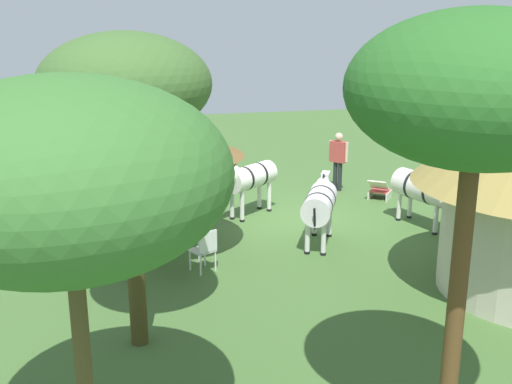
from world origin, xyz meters
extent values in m
plane|color=#436831|center=(0.00, 0.00, 0.00)|extent=(36.00, 36.00, 0.00)
cylinder|color=brown|center=(3.37, 1.56, 1.11)|extent=(0.10, 0.10, 2.22)
cone|color=brown|center=(3.37, 1.56, 2.54)|extent=(3.33, 3.33, 0.64)
cube|color=silver|center=(3.37, 1.56, 0.72)|extent=(1.73, 1.32, 0.04)
cylinder|color=silver|center=(2.79, 2.15, 0.35)|extent=(0.06, 0.06, 0.70)
cylinder|color=silver|center=(4.16, 1.80, 0.35)|extent=(0.06, 0.06, 0.70)
cylinder|color=silver|center=(2.58, 1.33, 0.35)|extent=(0.06, 0.06, 0.70)
cylinder|color=silver|center=(3.95, 0.98, 0.35)|extent=(0.06, 0.06, 0.70)
cube|color=white|center=(3.85, 0.45, 0.45)|extent=(0.57, 0.56, 0.04)
cube|color=white|center=(3.93, 0.27, 0.68)|extent=(0.42, 0.21, 0.45)
cylinder|color=white|center=(3.61, 0.54, 0.23)|extent=(0.04, 0.04, 0.45)
cylinder|color=white|center=(3.96, 0.69, 0.23)|extent=(0.04, 0.04, 0.45)
cylinder|color=white|center=(3.75, 0.21, 0.23)|extent=(0.04, 0.04, 0.45)
cylinder|color=white|center=(4.10, 0.36, 0.23)|extent=(0.04, 0.04, 0.45)
cube|color=white|center=(2.79, 2.63, 0.45)|extent=(0.59, 0.58, 0.04)
cube|color=white|center=(2.69, 2.80, 0.68)|extent=(0.41, 0.25, 0.45)
cylinder|color=white|center=(3.04, 2.57, 0.23)|extent=(0.04, 0.04, 0.45)
cylinder|color=white|center=(2.70, 2.38, 0.23)|extent=(0.04, 0.04, 0.45)
cylinder|color=white|center=(2.87, 2.88, 0.23)|extent=(0.04, 0.04, 0.45)
cylinder|color=white|center=(2.53, 2.70, 0.23)|extent=(0.04, 0.04, 0.45)
cylinder|color=#202625|center=(3.52, -0.32, 0.42)|extent=(0.12, 0.12, 0.84)
cylinder|color=#202625|center=(3.39, -0.40, 0.42)|extent=(0.12, 0.12, 0.84)
cube|color=#488962|center=(3.45, -0.36, 1.14)|extent=(0.50, 0.43, 0.60)
cylinder|color=beige|center=(3.67, -0.22, 1.16)|extent=(0.09, 0.09, 0.56)
cylinder|color=beige|center=(3.24, -0.50, 1.16)|extent=(0.09, 0.09, 0.56)
sphere|color=beige|center=(3.45, -0.36, 1.57)|extent=(0.23, 0.23, 0.23)
cylinder|color=#212629|center=(-2.08, -2.43, 0.44)|extent=(0.13, 0.13, 0.88)
cylinder|color=#212629|center=(-1.97, -2.54, 0.44)|extent=(0.13, 0.13, 0.88)
cube|color=#B3403B|center=(-2.02, -2.48, 1.19)|extent=(0.48, 0.50, 0.62)
cylinder|color=beige|center=(-2.20, -2.29, 1.20)|extent=(0.09, 0.09, 0.58)
cylinder|color=beige|center=(-1.84, -2.68, 1.20)|extent=(0.09, 0.09, 0.58)
sphere|color=beige|center=(-2.02, -2.48, 1.63)|extent=(0.24, 0.24, 0.24)
cube|color=#CE4642|center=(-2.95, -1.46, 0.22)|extent=(0.75, 0.75, 0.03)
cube|color=white|center=(-2.79, -1.24, 0.45)|extent=(0.73, 0.73, 0.35)
cube|color=silver|center=(-2.71, -1.57, 0.11)|extent=(0.40, 0.51, 0.22)
cube|color=silver|center=(-3.13, -1.26, 0.11)|extent=(0.40, 0.51, 0.22)
cylinder|color=silver|center=(-0.02, 1.75, 1.00)|extent=(1.28, 1.72, 0.65)
cylinder|color=black|center=(0.12, 2.04, 1.00)|extent=(0.63, 0.36, 0.66)
cylinder|color=black|center=(-0.14, 1.49, 1.00)|extent=(0.63, 0.36, 0.66)
cylinder|color=silver|center=(-0.36, 1.03, 1.18)|extent=(0.49, 0.61, 0.50)
cube|color=silver|center=(-0.48, 0.78, 1.34)|extent=(0.34, 0.44, 0.20)
cube|color=black|center=(-0.56, 0.61, 1.31)|extent=(0.16, 0.16, 0.12)
cube|color=black|center=(-0.36, 1.03, 1.38)|extent=(0.19, 0.35, 0.28)
cylinder|color=silver|center=(-0.12, 1.13, 0.38)|extent=(0.11, 0.11, 0.76)
cylinder|color=black|center=(-0.12, 1.13, 0.03)|extent=(0.13, 0.13, 0.06)
cylinder|color=silver|center=(-0.44, 1.28, 0.38)|extent=(0.11, 0.11, 0.76)
cylinder|color=black|center=(-0.44, 1.28, 0.03)|extent=(0.13, 0.13, 0.06)
cylinder|color=silver|center=(0.41, 2.22, 0.38)|extent=(0.11, 0.11, 0.76)
cylinder|color=black|center=(0.41, 2.22, 0.03)|extent=(0.13, 0.13, 0.06)
cylinder|color=silver|center=(0.09, 2.38, 0.38)|extent=(0.11, 0.11, 0.76)
cylinder|color=black|center=(0.09, 2.38, 0.03)|extent=(0.13, 0.13, 0.06)
cylinder|color=black|center=(0.35, 2.52, 0.90)|extent=(0.15, 0.23, 0.53)
cylinder|color=silver|center=(1.01, -0.75, 1.04)|extent=(1.55, 1.41, 0.61)
cylinder|color=black|center=(0.78, -0.93, 1.04)|extent=(0.45, 0.53, 0.62)
cylinder|color=black|center=(1.22, -0.58, 1.04)|extent=(0.45, 0.53, 0.62)
cylinder|color=silver|center=(1.60, -0.28, 1.22)|extent=(0.58, 0.54, 0.48)
cube|color=silver|center=(1.82, -0.10, 1.38)|extent=(0.42, 0.39, 0.20)
cube|color=black|center=(1.96, 0.01, 1.35)|extent=(0.17, 0.17, 0.12)
cube|color=black|center=(1.60, -0.28, 1.42)|extent=(0.31, 0.26, 0.28)
cylinder|color=silver|center=(1.35, -0.26, 0.41)|extent=(0.11, 0.11, 0.81)
cylinder|color=black|center=(1.35, -0.26, 0.03)|extent=(0.13, 0.13, 0.06)
cylinder|color=silver|center=(1.56, -0.52, 0.41)|extent=(0.11, 0.11, 0.81)
cylinder|color=black|center=(1.56, -0.52, 0.03)|extent=(0.13, 0.13, 0.06)
cylinder|color=silver|center=(0.46, -0.97, 0.41)|extent=(0.11, 0.11, 0.81)
cylinder|color=black|center=(0.46, -0.97, 0.03)|extent=(0.13, 0.13, 0.06)
cylinder|color=silver|center=(0.67, -1.23, 0.41)|extent=(0.11, 0.11, 0.81)
cylinder|color=black|center=(0.67, -1.23, 0.03)|extent=(0.13, 0.13, 0.06)
cylinder|color=black|center=(0.39, -1.25, 0.94)|extent=(0.21, 0.19, 0.53)
cylinder|color=silver|center=(-2.95, 1.07, 0.99)|extent=(1.17, 1.77, 0.70)
cylinder|color=black|center=(-2.85, 0.76, 0.99)|extent=(0.70, 0.30, 0.71)
cylinder|color=black|center=(-3.04, 1.35, 0.99)|extent=(0.70, 0.30, 0.71)
cylinder|color=silver|center=(-3.21, 1.84, 1.17)|extent=(0.47, 0.62, 0.52)
cube|color=silver|center=(-3.29, 2.11, 1.33)|extent=(0.30, 0.44, 0.20)
cube|color=black|center=(-3.35, 2.28, 1.30)|extent=(0.15, 0.15, 0.12)
cube|color=black|center=(-3.21, 1.84, 1.37)|extent=(0.15, 0.36, 0.28)
cylinder|color=silver|center=(-3.33, 1.60, 0.36)|extent=(0.11, 0.11, 0.72)
cylinder|color=black|center=(-3.33, 1.60, 0.03)|extent=(0.13, 0.13, 0.06)
cylinder|color=silver|center=(-2.96, 1.72, 0.36)|extent=(0.11, 0.11, 0.72)
cylinder|color=black|center=(-2.96, 1.72, 0.03)|extent=(0.13, 0.13, 0.06)
cylinder|color=silver|center=(-2.94, 0.42, 0.36)|extent=(0.11, 0.11, 0.72)
cylinder|color=black|center=(-2.94, 0.42, 0.03)|extent=(0.13, 0.13, 0.06)
cylinder|color=silver|center=(-2.58, 0.54, 0.36)|extent=(0.11, 0.11, 0.72)
cylinder|color=black|center=(-2.58, 0.54, 0.03)|extent=(0.13, 0.13, 0.06)
cylinder|color=black|center=(-2.68, 0.24, 0.89)|extent=(0.12, 0.24, 0.53)
cylinder|color=#433C1B|center=(4.20, 5.30, 1.72)|extent=(0.28, 0.28, 3.45)
ellipsoid|color=#41672E|center=(4.20, 5.30, 4.13)|extent=(2.49, 2.49, 1.50)
cylinder|color=brown|center=(4.87, 8.37, 1.35)|extent=(0.18, 0.18, 2.70)
ellipsoid|color=#39702E|center=(4.87, 8.37, 3.59)|extent=(3.26, 3.26, 1.96)
cylinder|color=brown|center=(0.82, 8.85, 1.82)|extent=(0.20, 0.20, 3.64)
ellipsoid|color=#2A6624|center=(0.82, 8.85, 4.37)|extent=(2.69, 2.69, 1.61)
camera|label=1|loc=(4.39, 14.45, 5.10)|focal=43.59mm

